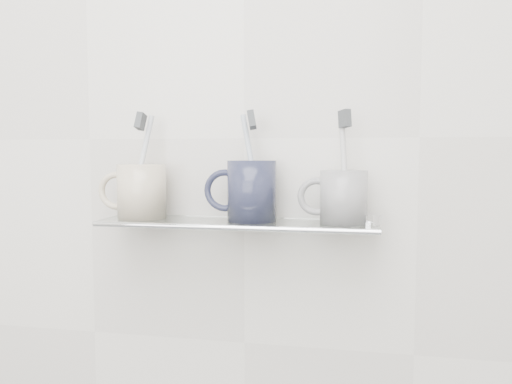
% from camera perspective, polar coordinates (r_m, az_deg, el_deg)
% --- Properties ---
extents(wall_back, '(2.50, 0.00, 2.50)m').
position_cam_1_polar(wall_back, '(0.95, -1.37, 6.15)').
color(wall_back, beige).
rests_on(wall_back, ground).
extents(shelf_glass, '(0.50, 0.12, 0.01)m').
position_cam_1_polar(shelf_glass, '(0.90, -2.19, -3.57)').
color(shelf_glass, silver).
rests_on(shelf_glass, wall_back).
extents(shelf_rail, '(0.50, 0.01, 0.01)m').
position_cam_1_polar(shelf_rail, '(0.85, -3.05, -4.09)').
color(shelf_rail, silver).
rests_on(shelf_rail, shelf_glass).
extents(bracket_left, '(0.02, 0.03, 0.02)m').
position_cam_1_polar(bracket_left, '(1.01, -13.22, -3.41)').
color(bracket_left, silver).
rests_on(bracket_left, wall_back).
extents(bracket_right, '(0.02, 0.03, 0.02)m').
position_cam_1_polar(bracket_right, '(0.93, 11.27, -4.12)').
color(bracket_right, silver).
rests_on(bracket_right, wall_back).
extents(mug_left, '(0.09, 0.09, 0.10)m').
position_cam_1_polar(mug_left, '(0.96, -12.92, 0.08)').
color(mug_left, beige).
rests_on(mug_left, shelf_glass).
extents(mug_left_handle, '(0.07, 0.01, 0.07)m').
position_cam_1_polar(mug_left_handle, '(0.98, -15.66, 0.13)').
color(mug_left_handle, beige).
rests_on(mug_left_handle, mug_left).
extents(toothbrush_left, '(0.04, 0.06, 0.19)m').
position_cam_1_polar(toothbrush_left, '(0.96, -12.97, 3.09)').
color(toothbrush_left, '#B4C0C7').
rests_on(toothbrush_left, mug_left).
extents(bristles_left, '(0.02, 0.03, 0.04)m').
position_cam_1_polar(bristles_left, '(0.96, -13.06, 7.88)').
color(bristles_left, '#3C3F42').
rests_on(bristles_left, toothbrush_left).
extents(mug_center, '(0.10, 0.10, 0.11)m').
position_cam_1_polar(mug_center, '(0.89, -0.49, 0.13)').
color(mug_center, black).
rests_on(mug_center, shelf_glass).
extents(mug_center_handle, '(0.08, 0.01, 0.08)m').
position_cam_1_polar(mug_center_handle, '(0.91, -3.59, 0.18)').
color(mug_center_handle, black).
rests_on(mug_center_handle, mug_center).
extents(toothbrush_center, '(0.05, 0.06, 0.18)m').
position_cam_1_polar(toothbrush_center, '(0.89, -0.49, 3.11)').
color(toothbrush_center, '#93A5B5').
rests_on(toothbrush_center, mug_center).
extents(bristles_center, '(0.02, 0.03, 0.04)m').
position_cam_1_polar(bristles_center, '(0.89, -0.49, 8.25)').
color(bristles_center, '#3C3F42').
rests_on(bristles_center, toothbrush_center).
extents(mug_right, '(0.11, 0.11, 0.09)m').
position_cam_1_polar(mug_right, '(0.88, 9.98, -0.57)').
color(mug_right, silver).
rests_on(mug_right, shelf_glass).
extents(mug_right_handle, '(0.07, 0.01, 0.07)m').
position_cam_1_polar(mug_right_handle, '(0.88, 6.93, -0.52)').
color(mug_right_handle, silver).
rests_on(mug_right_handle, mug_right).
extents(toothbrush_right, '(0.03, 0.03, 0.19)m').
position_cam_1_polar(toothbrush_right, '(0.88, 10.03, 3.02)').
color(toothbrush_right, beige).
rests_on(toothbrush_right, mug_right).
extents(bristles_right, '(0.02, 0.03, 0.03)m').
position_cam_1_polar(bristles_right, '(0.88, 10.11, 8.25)').
color(bristles_right, '#3C3F42').
rests_on(bristles_right, toothbrush_right).
extents(chrome_cap, '(0.04, 0.04, 0.02)m').
position_cam_1_polar(chrome_cap, '(0.88, 12.92, -3.04)').
color(chrome_cap, silver).
rests_on(chrome_cap, shelf_glass).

